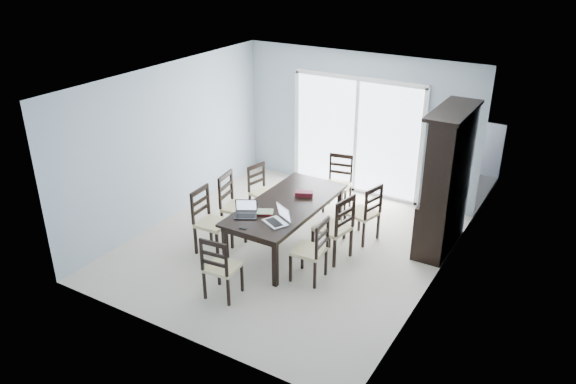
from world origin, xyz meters
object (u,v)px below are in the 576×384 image
Objects in this scene: laptop_dark at (246,213)px; cell_phone at (243,228)px; chair_end_near at (218,262)px; chair_right_far at (367,207)px; chair_right_mid at (338,222)px; game_box at (304,194)px; chair_left_far at (261,185)px; hot_tub at (345,142)px; chair_left_mid at (233,198)px; chair_end_far at (339,176)px; laptop_silver at (275,220)px; china_hutch at (446,182)px; dining_table at (286,208)px; chair_right_near at (315,244)px; chair_left_near at (207,214)px.

cell_phone is (0.18, -0.32, -0.05)m from laptop_dark.
chair_end_near is 10.62× the size of cell_phone.
chair_right_far is 1.04× the size of chair_end_near.
game_box is at bearing 78.55° from chair_right_mid.
chair_left_far reaches higher than hot_tub.
chair_left_mid is 1.80m from chair_right_mid.
chair_end_far is at bearing 140.31° from chair_left_mid.
laptop_silver is (0.25, 0.99, 0.24)m from chair_end_near.
cell_phone is at bearing -133.27° from china_hutch.
cell_phone is at bearing -95.40° from dining_table.
chair_left_mid is 2.01m from chair_end_far.
china_hutch reaches higher than chair_end_far.
chair_right_mid is at bearing 82.33° from chair_left_far.
chair_left_mid is at bearing 12.54° from chair_left_far.
hot_tub is at bearing 91.59° from chair_end_near.
hot_tub is at bearing 35.04° from chair_right_mid.
chair_right_near is 1.11m from laptop_dark.
chair_end_near is (-0.86, -1.03, -0.01)m from chair_right_near.
hot_tub is (-0.69, 5.24, -0.09)m from chair_end_near.
game_box is (1.05, -0.36, 0.23)m from chair_left_far.
hot_tub is (-0.82, 1.94, -0.11)m from chair_end_far.
chair_left_mid is at bearing 114.04° from chair_end_near.
game_box is (1.08, 1.05, 0.17)m from chair_left_near.
china_hutch is at bearing -36.53° from chair_right_near.
china_hutch is 2.27m from chair_right_near.
chair_right_far is (0.14, 0.73, -0.04)m from chair_right_mid.
chair_right_mid is at bearing 4.15° from laptop_dark.
chair_right_near is at bearing 65.73° from chair_left_far.
chair_end_far is at bearing 81.87° from chair_end_near.
laptop_silver is at bearing -77.49° from hot_tub.
laptop_silver is (1.18, 0.04, 0.19)m from chair_left_near.
chair_left_near is at bearing 156.43° from cell_phone.
chair_left_near is 1.04× the size of chair_end_far.
chair_right_mid is 2.84× the size of laptop_silver.
dining_table is 0.95m from chair_left_mid.
chair_end_far is (-0.74, 2.26, 0.01)m from chair_right_near.
chair_right_near is 1.02× the size of chair_end_near.
china_hutch is (2.02, 1.25, 0.40)m from dining_table.
chair_right_near is (1.77, -0.53, -0.05)m from chair_left_mid.
cell_phone is (-1.08, -1.79, 0.17)m from chair_right_far.
cell_phone is (-0.05, 0.63, 0.19)m from chair_end_near.
cell_phone is (-2.12, -2.25, -0.32)m from china_hutch.
chair_left_far is 0.93× the size of chair_end_far.
chair_left_far is 1.13m from game_box.
game_box is (-0.89, -0.43, 0.20)m from chair_right_far.
chair_left_far reaches higher than game_box.
hot_tub reaches higher than cell_phone.
laptop_silver is at bearing -72.69° from dining_table.
chair_right_far is 1.25m from chair_end_far.
china_hutch is at bearing 73.95° from laptop_silver.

